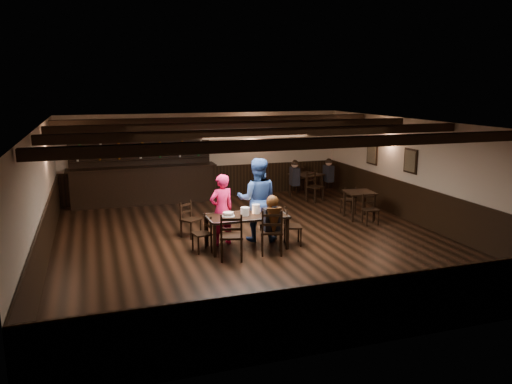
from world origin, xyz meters
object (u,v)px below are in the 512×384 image
object	(u,v)px
chair_near_left	(231,233)
bar_counter	(143,180)
woman_pink	(222,210)
dining_table	(247,218)
chair_near_right	(272,229)
man_blue	(257,200)
cake	(228,214)

from	to	relation	value
chair_near_left	bar_counter	xyz separation A→B (m)	(-1.17, 5.83, 0.14)
chair_near_left	woman_pink	xyz separation A→B (m)	(0.09, 1.13, 0.22)
dining_table	chair_near_right	size ratio (longest dim) A/B	1.76
man_blue	cake	size ratio (longest dim) A/B	6.77
chair_near_right	cake	bearing A→B (deg)	138.89
chair_near_right	bar_counter	xyz separation A→B (m)	(-2.08, 5.75, 0.14)
chair_near_left	man_blue	distance (m)	1.58
cake	bar_counter	distance (m)	5.24
woman_pink	chair_near_left	bearing A→B (deg)	70.57
bar_counter	chair_near_right	bearing A→B (deg)	-70.13
chair_near_right	man_blue	distance (m)	1.19
chair_near_left	cake	distance (m)	0.79
cake	man_blue	bearing A→B (deg)	29.19
chair_near_left	dining_table	bearing A→B (deg)	52.69
woman_pink	bar_counter	size ratio (longest dim) A/B	0.37
dining_table	man_blue	distance (m)	0.70
man_blue	cake	distance (m)	0.95
chair_near_right	cake	world-z (taller)	chair_near_right
dining_table	chair_near_left	world-z (taller)	chair_near_left
chair_near_left	chair_near_right	bearing A→B (deg)	5.12
dining_table	chair_near_right	world-z (taller)	chair_near_right
chair_near_right	woman_pink	xyz separation A→B (m)	(-0.82, 1.05, 0.23)
dining_table	woman_pink	xyz separation A→B (m)	(-0.46, 0.42, 0.12)
chair_near_right	bar_counter	bearing A→B (deg)	109.87
chair_near_right	bar_counter	size ratio (longest dim) A/B	0.23
man_blue	bar_counter	size ratio (longest dim) A/B	0.44
chair_near_right	bar_counter	distance (m)	6.11
dining_table	bar_counter	xyz separation A→B (m)	(-1.72, 5.11, 0.04)
dining_table	bar_counter	distance (m)	5.39
chair_near_left	cake	world-z (taller)	chair_near_left
dining_table	man_blue	bearing A→B (deg)	50.14
woman_pink	bar_counter	distance (m)	4.86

